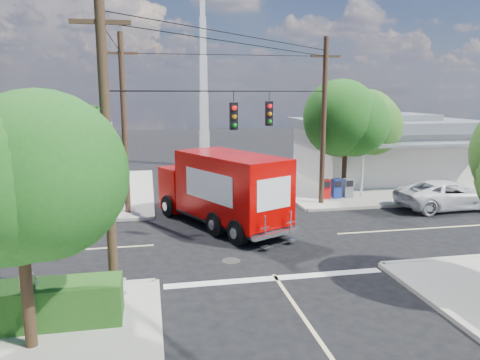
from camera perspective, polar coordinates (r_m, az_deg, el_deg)
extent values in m
plane|color=black|center=(20.05, 1.11, -7.24)|extent=(120.00, 120.00, 0.00)
cube|color=#9B968C|center=(33.79, 15.55, -0.10)|extent=(14.00, 14.00, 0.14)
cube|color=#A8A395|center=(31.31, 4.01, -0.56)|extent=(0.25, 14.00, 0.14)
cube|color=#A8A395|center=(27.86, 21.96, -2.74)|extent=(14.00, 0.25, 0.14)
cube|color=#9B968C|center=(31.04, -23.81, -1.56)|extent=(14.00, 14.00, 0.14)
cube|color=#A8A395|center=(30.26, -10.78, -1.13)|extent=(0.25, 14.00, 0.14)
cube|color=beige|center=(29.57, -2.99, -1.35)|extent=(0.12, 12.00, 0.01)
cube|color=beige|center=(24.14, 25.10, -5.14)|extent=(12.00, 0.12, 0.01)
cube|color=silver|center=(16.12, 4.41, -11.83)|extent=(7.50, 0.40, 0.01)
cube|color=silver|center=(35.09, 17.16, 3.13)|extent=(11.00, 8.00, 3.40)
cube|color=slate|center=(34.90, 17.35, 6.47)|extent=(11.80, 8.80, 0.70)
cube|color=slate|center=(34.87, 17.39, 7.29)|extent=(6.05, 4.40, 0.50)
cube|color=slate|center=(30.76, 21.58, 4.11)|extent=(9.90, 1.80, 0.15)
cylinder|color=silver|center=(28.12, 14.67, 0.97)|extent=(0.12, 0.12, 2.90)
cube|color=beige|center=(32.44, -25.19, 1.83)|extent=(10.00, 8.00, 3.20)
cube|color=slate|center=(32.23, -25.47, 5.25)|extent=(10.80, 8.80, 0.70)
cube|color=slate|center=(32.19, -25.54, 6.14)|extent=(5.50, 4.40, 0.50)
cylinder|color=silver|center=(26.16, -19.60, -0.24)|extent=(0.12, 0.12, 2.70)
cube|color=silver|center=(39.18, -4.37, 3.82)|extent=(0.80, 0.80, 3.00)
cube|color=silver|center=(38.94, -4.44, 8.21)|extent=(0.70, 0.70, 3.00)
cube|color=silver|center=(38.92, -4.50, 12.63)|extent=(0.60, 0.60, 3.00)
cube|color=silver|center=(39.14, -4.57, 17.02)|extent=(0.50, 0.50, 3.00)
cylinder|color=#422D1C|center=(12.25, -24.70, -10.27)|extent=(0.28, 0.28, 3.71)
sphere|color=#1A5119|center=(11.67, -25.58, 0.47)|extent=(3.71, 3.71, 3.71)
sphere|color=#1A5119|center=(11.31, -24.19, -0.31)|extent=(3.25, 3.25, 3.25)
cylinder|color=#422D1C|center=(28.10, 12.63, 2.29)|extent=(0.28, 0.28, 4.10)
sphere|color=#1A5119|center=(27.85, 12.85, 7.50)|extent=(4.10, 4.10, 4.10)
sphere|color=#1A5119|center=(27.86, 11.94, 8.07)|extent=(3.33, 3.33, 3.33)
sphere|color=#1A5119|center=(27.73, 13.75, 7.19)|extent=(3.58, 3.58, 3.58)
cylinder|color=#422D1C|center=(31.20, 15.38, 2.51)|extent=(0.28, 0.28, 3.58)
sphere|color=#265D16|center=(30.98, 15.58, 6.61)|extent=(3.58, 3.58, 3.58)
sphere|color=#265D16|center=(30.97, 14.77, 7.06)|extent=(2.91, 2.91, 2.91)
sphere|color=#265D16|center=(30.88, 16.41, 6.35)|extent=(3.14, 3.14, 3.14)
cylinder|color=#422D1C|center=(26.60, -18.47, 2.51)|extent=(0.24, 0.24, 5.00)
cone|color=#2A6C28|center=(26.27, -16.85, 8.21)|extent=(0.50, 2.06, 0.98)
cone|color=#2A6C28|center=(27.01, -17.43, 8.24)|extent=(1.92, 1.68, 0.98)
cone|color=#2A6C28|center=(27.27, -18.99, 8.17)|extent=(2.12, 0.95, 0.98)
cone|color=#2A6C28|center=(26.88, -20.43, 8.05)|extent=(1.34, 2.07, 0.98)
cone|color=#2A6C28|center=(26.11, -20.70, 7.97)|extent=(1.34, 2.07, 0.98)
cone|color=#2A6C28|center=(25.53, -19.52, 8.00)|extent=(2.12, 0.95, 0.98)
cone|color=#2A6C28|center=(25.61, -17.76, 8.11)|extent=(1.92, 1.68, 0.98)
cylinder|color=#422D1C|center=(28.41, -22.08, 2.36)|extent=(0.24, 0.24, 4.60)
cone|color=#2A6C28|center=(28.04, -20.61, 7.30)|extent=(0.50, 2.06, 0.98)
cone|color=#2A6C28|center=(28.79, -21.05, 7.34)|extent=(1.92, 1.68, 0.98)
cone|color=#2A6C28|center=(29.10, -22.48, 7.27)|extent=(2.12, 0.95, 0.98)
cone|color=#2A6C28|center=(28.74, -23.87, 7.14)|extent=(1.34, 2.07, 0.98)
cone|color=#2A6C28|center=(27.98, -24.22, 7.04)|extent=(1.34, 2.07, 0.98)
cone|color=#2A6C28|center=(27.38, -23.19, 7.06)|extent=(2.12, 0.95, 0.98)
cone|color=#2A6C28|center=(27.40, -21.55, 7.17)|extent=(1.92, 1.68, 0.98)
cylinder|color=#473321|center=(13.59, -15.89, 3.21)|extent=(0.28, 0.28, 9.00)
cube|color=#473321|center=(13.60, -16.68, 17.98)|extent=(1.60, 0.12, 0.12)
cylinder|color=#473321|center=(25.62, 10.15, 6.79)|extent=(0.28, 0.28, 9.00)
cube|color=#473321|center=(25.63, 10.42, 14.62)|extent=(1.60, 0.12, 0.12)
cylinder|color=#473321|center=(23.92, -13.92, 6.38)|extent=(0.28, 0.28, 9.00)
cube|color=#473321|center=(23.93, -14.31, 14.76)|extent=(1.60, 0.12, 0.12)
cylinder|color=black|center=(19.07, 1.18, 10.78)|extent=(10.43, 10.43, 0.04)
cube|color=black|center=(18.15, -0.78, 7.78)|extent=(0.30, 0.24, 1.05)
sphere|color=red|center=(18.00, -0.70, 8.81)|extent=(0.20, 0.20, 0.20)
cube|color=black|center=(20.42, 3.55, 8.09)|extent=(0.30, 0.24, 1.05)
sphere|color=red|center=(20.27, 3.67, 9.00)|extent=(0.20, 0.20, 0.20)
cube|color=silver|center=(14.71, -25.60, -13.15)|extent=(5.94, 0.05, 0.08)
cube|color=silver|center=(14.56, -25.73, -11.71)|extent=(5.94, 0.05, 0.08)
cube|color=silver|center=(14.19, -14.38, -12.61)|extent=(0.09, 0.06, 1.00)
cube|color=red|center=(27.27, 10.31, -1.07)|extent=(0.50, 0.50, 1.10)
cube|color=navy|center=(27.54, 11.67, -1.01)|extent=(0.50, 0.50, 1.10)
cube|color=slate|center=(27.81, 13.00, -0.95)|extent=(0.50, 0.50, 1.10)
cube|color=black|center=(21.98, -2.43, -4.16)|extent=(5.45, 7.89, 0.25)
cube|color=#B70100|center=(24.26, -6.53, -0.89)|extent=(2.86, 2.55, 2.17)
cube|color=black|center=(24.77, -7.37, 0.26)|extent=(1.96, 1.14, 0.94)
cube|color=silver|center=(25.15, -7.54, -2.10)|extent=(2.08, 1.11, 0.34)
cube|color=#B70100|center=(20.94, -1.06, -0.74)|extent=(4.75, 6.22, 2.86)
cube|color=white|center=(21.66, 1.60, 0.04)|extent=(1.59, 3.19, 1.28)
cube|color=white|center=(20.21, -3.92, -0.76)|extent=(1.59, 3.19, 1.28)
cube|color=white|center=(18.72, 4.18, -1.69)|extent=(1.60, 0.81, 1.28)
cube|color=silver|center=(19.04, 4.37, -6.54)|extent=(2.23, 1.27, 0.18)
cube|color=silver|center=(18.40, 3.04, -5.86)|extent=(0.42, 0.25, 0.99)
cube|color=silver|center=(19.29, 6.17, -5.12)|extent=(0.42, 0.25, 0.99)
cylinder|color=black|center=(23.75, -8.65, -3.14)|extent=(0.76, 1.11, 1.08)
cylinder|color=black|center=(24.89, -4.08, -2.40)|extent=(0.76, 1.11, 1.08)
cylinder|color=black|center=(19.11, -0.27, -6.44)|extent=(0.76, 1.11, 1.08)
cylinder|color=black|center=(20.51, 4.80, -5.28)|extent=(0.76, 1.11, 1.08)
imported|color=silver|center=(27.32, 23.99, -1.66)|extent=(5.59, 2.78, 1.52)
imported|color=#BCB99D|center=(13.57, -24.39, -12.49)|extent=(0.72, 0.80, 1.82)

